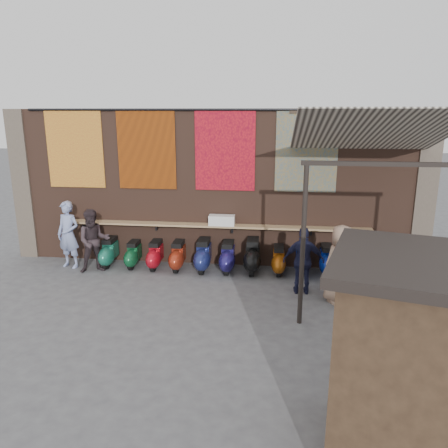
# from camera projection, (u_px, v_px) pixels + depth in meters

# --- Properties ---
(ground) EXTENTS (70.00, 70.00, 0.00)m
(ground) POSITION_uv_depth(u_px,v_px,m) (197.00, 304.00, 9.24)
(ground) COLOR #474749
(ground) RESTS_ON ground
(brick_wall) EXTENTS (10.00, 0.40, 4.00)m
(brick_wall) POSITION_uv_depth(u_px,v_px,m) (214.00, 188.00, 11.32)
(brick_wall) COLOR brown
(brick_wall) RESTS_ON ground
(pier_left) EXTENTS (0.50, 0.50, 4.00)m
(pier_left) POSITION_uv_depth(u_px,v_px,m) (26.00, 185.00, 11.90)
(pier_left) COLOR #4C4238
(pier_left) RESTS_ON ground
(pier_right) EXTENTS (0.50, 0.50, 4.00)m
(pier_right) POSITION_uv_depth(u_px,v_px,m) (423.00, 193.00, 10.74)
(pier_right) COLOR #4C4238
(pier_right) RESTS_ON ground
(eating_counter) EXTENTS (8.00, 0.32, 0.05)m
(eating_counter) POSITION_uv_depth(u_px,v_px,m) (213.00, 226.00, 11.19)
(eating_counter) COLOR #9E7A51
(eating_counter) RESTS_ON brick_wall
(shelf_box) EXTENTS (0.65, 0.28, 0.26)m
(shelf_box) POSITION_uv_depth(u_px,v_px,m) (222.00, 220.00, 11.10)
(shelf_box) COLOR white
(shelf_box) RESTS_ON eating_counter
(tapestry_redgold) EXTENTS (1.50, 0.02, 2.00)m
(tapestry_redgold) POSITION_uv_depth(u_px,v_px,m) (75.00, 149.00, 11.26)
(tapestry_redgold) COLOR #9E2617
(tapestry_redgold) RESTS_ON brick_wall
(tapestry_sun) EXTENTS (1.50, 0.02, 2.00)m
(tapestry_sun) POSITION_uv_depth(u_px,v_px,m) (147.00, 150.00, 11.04)
(tapestry_sun) COLOR #D2530C
(tapestry_sun) RESTS_ON brick_wall
(tapestry_orange) EXTENTS (1.50, 0.02, 2.00)m
(tapestry_orange) POSITION_uv_depth(u_px,v_px,m) (225.00, 150.00, 10.82)
(tapestry_orange) COLOR red
(tapestry_orange) RESTS_ON brick_wall
(tapestry_multi) EXTENTS (1.50, 0.02, 2.00)m
(tapestry_multi) POSITION_uv_depth(u_px,v_px,m) (307.00, 151.00, 10.60)
(tapestry_multi) COLOR #215579
(tapestry_multi) RESTS_ON brick_wall
(hang_rail) EXTENTS (9.50, 0.06, 0.06)m
(hang_rail) POSITION_uv_depth(u_px,v_px,m) (213.00, 110.00, 10.59)
(hang_rail) COLOR black
(hang_rail) RESTS_ON brick_wall
(scooter_stool_0) EXTENTS (0.35, 0.78, 0.74)m
(scooter_stool_0) POSITION_uv_depth(u_px,v_px,m) (109.00, 252.00, 11.41)
(scooter_stool_0) COLOR #1A6B53
(scooter_stool_0) RESTS_ON ground
(scooter_stool_1) EXTENTS (0.32, 0.71, 0.68)m
(scooter_stool_1) POSITION_uv_depth(u_px,v_px,m) (133.00, 255.00, 11.32)
(scooter_stool_1) COLOR #0F4F2A
(scooter_stool_1) RESTS_ON ground
(scooter_stool_2) EXTENTS (0.34, 0.75, 0.71)m
(scooter_stool_2) POSITION_uv_depth(u_px,v_px,m) (155.00, 255.00, 11.22)
(scooter_stool_2) COLOR #B00D1B
(scooter_stool_2) RESTS_ON ground
(scooter_stool_3) EXTENTS (0.35, 0.77, 0.73)m
(scooter_stool_3) POSITION_uv_depth(u_px,v_px,m) (178.00, 256.00, 11.12)
(scooter_stool_3) COLOR maroon
(scooter_stool_3) RESTS_ON ground
(scooter_stool_4) EXTENTS (0.38, 0.85, 0.81)m
(scooter_stool_4) POSITION_uv_depth(u_px,v_px,m) (203.00, 256.00, 11.04)
(scooter_stool_4) COLOR navy
(scooter_stool_4) RESTS_ON ground
(scooter_stool_5) EXTENTS (0.36, 0.81, 0.77)m
(scooter_stool_5) POSITION_uv_depth(u_px,v_px,m) (228.00, 257.00, 10.97)
(scooter_stool_5) COLOR #1C1654
(scooter_stool_5) RESTS_ON ground
(scooter_stool_6) EXTENTS (0.40, 0.89, 0.84)m
(scooter_stool_6) POSITION_uv_depth(u_px,v_px,m) (253.00, 256.00, 10.94)
(scooter_stool_6) COLOR black
(scooter_stool_6) RESTS_ON ground
(scooter_stool_7) EXTENTS (0.33, 0.73, 0.70)m
(scooter_stool_7) POSITION_uv_depth(u_px,v_px,m) (279.00, 260.00, 10.87)
(scooter_stool_7) COLOR #8D440C
(scooter_stool_7) RESTS_ON ground
(scooter_stool_8) EXTENTS (0.34, 0.76, 0.72)m
(scooter_stool_8) POSITION_uv_depth(u_px,v_px,m) (301.00, 260.00, 10.85)
(scooter_stool_8) COLOR navy
(scooter_stool_8) RESTS_ON ground
(scooter_stool_9) EXTENTS (0.35, 0.79, 0.75)m
(scooter_stool_9) POSITION_uv_depth(u_px,v_px,m) (326.00, 261.00, 10.77)
(scooter_stool_9) COLOR navy
(scooter_stool_9) RESTS_ON ground
(scooter_stool_10) EXTENTS (0.32, 0.71, 0.67)m
(scooter_stool_10) POSITION_uv_depth(u_px,v_px,m) (355.00, 263.00, 10.69)
(scooter_stool_10) COLOR black
(scooter_stool_10) RESTS_ON ground
(diner_left) EXTENTS (0.72, 0.56, 1.74)m
(diner_left) POSITION_uv_depth(u_px,v_px,m) (69.00, 235.00, 11.20)
(diner_left) COLOR #8693C3
(diner_left) RESTS_ON ground
(diner_right) EXTENTS (0.97, 0.88, 1.62)m
(diner_right) POSITION_uv_depth(u_px,v_px,m) (94.00, 241.00, 10.88)
(diner_right) COLOR #31262A
(diner_right) RESTS_ON ground
(shopper_navy) EXTENTS (0.89, 0.38, 1.52)m
(shopper_navy) POSITION_uv_depth(u_px,v_px,m) (303.00, 261.00, 9.60)
(shopper_navy) COLOR #171833
(shopper_navy) RESTS_ON ground
(shopper_tan) EXTENTS (0.98, 0.87, 1.69)m
(shopper_tan) POSITION_uv_depth(u_px,v_px,m) (341.00, 264.00, 9.14)
(shopper_tan) COLOR #9C7A63
(shopper_tan) RESTS_ON ground
(market_stall) EXTENTS (2.53, 2.14, 2.36)m
(market_stall) POSITION_uv_depth(u_px,v_px,m) (440.00, 374.00, 4.78)
(market_stall) COLOR black
(market_stall) RESTS_ON ground
(stall_sign) EXTENTS (1.17, 0.35, 0.50)m
(stall_sign) POSITION_uv_depth(u_px,v_px,m) (440.00, 299.00, 5.41)
(stall_sign) COLOR gold
(stall_sign) RESTS_ON market_stall
(stall_shelf) EXTENTS (1.78, 0.56, 0.06)m
(stall_shelf) POSITION_uv_depth(u_px,v_px,m) (432.00, 360.00, 5.62)
(stall_shelf) COLOR #473321
(stall_shelf) RESTS_ON market_stall
(awning_canvas) EXTENTS (3.20, 3.28, 0.97)m
(awning_canvas) POSITION_uv_depth(u_px,v_px,m) (373.00, 132.00, 8.80)
(awning_canvas) COLOR beige
(awning_canvas) RESTS_ON brick_wall
(awning_ledger) EXTENTS (3.30, 0.08, 0.12)m
(awning_ledger) POSITION_uv_depth(u_px,v_px,m) (360.00, 111.00, 10.23)
(awning_ledger) COLOR #33261C
(awning_ledger) RESTS_ON brick_wall
(awning_header) EXTENTS (3.00, 0.08, 0.08)m
(awning_header) POSITION_uv_depth(u_px,v_px,m) (390.00, 164.00, 7.48)
(awning_header) COLOR black
(awning_header) RESTS_ON awning_post_left
(awning_post_left) EXTENTS (0.09, 0.09, 3.10)m
(awning_post_left) POSITION_uv_depth(u_px,v_px,m) (303.00, 246.00, 8.03)
(awning_post_left) COLOR black
(awning_post_left) RESTS_ON ground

